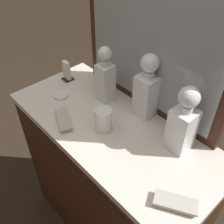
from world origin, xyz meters
TOP-DOWN VIEW (x-y plane):
  - dresser at (0.00, 0.00)m, footprint 1.04×0.47m
  - dresser_mirror at (0.00, 0.22)m, footprint 0.77×0.03m
  - crystal_decanter_front at (0.04, 0.17)m, footprint 0.09×0.09m
  - crystal_decanter_left at (-0.16, 0.11)m, footprint 0.07×0.07m
  - crystal_decanter_right at (0.27, 0.12)m, footprint 0.09×0.09m
  - crystal_tumbler_center at (-0.01, -0.04)m, footprint 0.07×0.07m
  - silver_brush_rear at (0.42, -0.10)m, footprint 0.15×0.12m
  - silver_brush_far_left at (-0.16, -0.15)m, footprint 0.16×0.11m
  - porcelain_dish at (-0.33, -0.05)m, footprint 0.07×0.07m
  - napkin_holder at (-0.43, 0.07)m, footprint 0.05×0.05m

SIDE VIEW (x-z plane):
  - dresser at x=0.00m, z-range 0.00..0.93m
  - porcelain_dish at x=-0.33m, z-range 0.93..0.94m
  - silver_brush_far_left at x=-0.16m, z-range 0.93..0.95m
  - silver_brush_rear at x=0.42m, z-range 0.93..0.95m
  - napkin_holder at x=-0.43m, z-range 0.92..1.03m
  - crystal_tumbler_center at x=-0.01m, z-range 0.92..1.03m
  - crystal_decanter_left at x=-0.16m, z-range 0.90..1.18m
  - crystal_decanter_right at x=0.27m, z-range 0.90..1.19m
  - crystal_decanter_front at x=0.04m, z-range 0.90..1.21m
  - dresser_mirror at x=0.00m, z-range 0.93..1.70m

